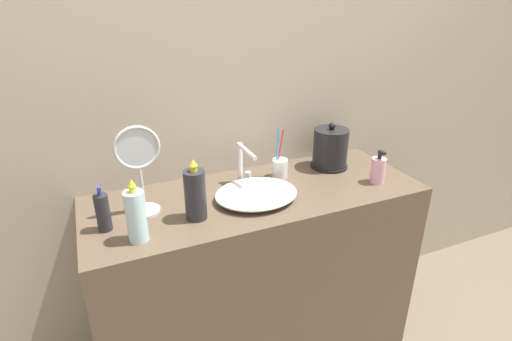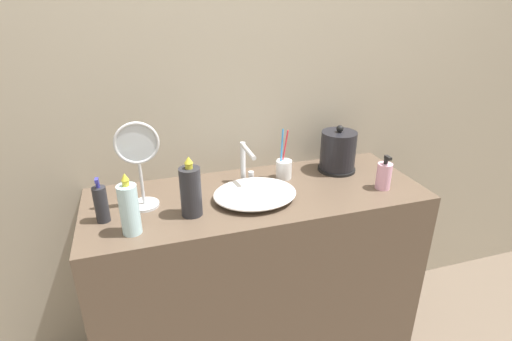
% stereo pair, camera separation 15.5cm
% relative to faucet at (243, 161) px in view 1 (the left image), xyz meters
% --- Properties ---
extents(wall_back, '(6.00, 0.04, 2.60)m').
position_rel_faucet_xyz_m(wall_back, '(0.02, 0.17, 0.35)').
color(wall_back, '#ADA38E').
rests_on(wall_back, ground_plane).
extents(vanity_counter, '(1.35, 0.51, 0.85)m').
position_rel_faucet_xyz_m(vanity_counter, '(0.02, -0.10, -0.53)').
color(vanity_counter, brown).
rests_on(vanity_counter, ground_plane).
extents(sink_basin, '(0.33, 0.27, 0.05)m').
position_rel_faucet_xyz_m(sink_basin, '(-0.01, -0.14, -0.08)').
color(sink_basin, white).
rests_on(sink_basin, vanity_counter).
extents(faucet, '(0.06, 0.17, 0.18)m').
position_rel_faucet_xyz_m(faucet, '(0.00, 0.00, 0.00)').
color(faucet, silver).
rests_on(faucet, vanity_counter).
extents(electric_kettle, '(0.17, 0.17, 0.21)m').
position_rel_faucet_xyz_m(electric_kettle, '(0.43, 0.01, -0.02)').
color(electric_kettle, black).
rests_on(electric_kettle, vanity_counter).
extents(toothbrush_cup, '(0.07, 0.07, 0.22)m').
position_rel_faucet_xyz_m(toothbrush_cup, '(0.17, 0.01, -0.06)').
color(toothbrush_cup, silver).
rests_on(toothbrush_cup, vanity_counter).
extents(lotion_bottle, '(0.05, 0.05, 0.17)m').
position_rel_faucet_xyz_m(lotion_bottle, '(-0.56, -0.14, -0.04)').
color(lotion_bottle, '#28282D').
rests_on(lotion_bottle, vanity_counter).
extents(shampoo_bottle, '(0.08, 0.08, 0.23)m').
position_rel_faucet_xyz_m(shampoo_bottle, '(-0.26, -0.19, -0.01)').
color(shampoo_bottle, '#28282D').
rests_on(shampoo_bottle, vanity_counter).
extents(mouthwash_bottle, '(0.06, 0.06, 0.14)m').
position_rel_faucet_xyz_m(mouthwash_bottle, '(0.52, -0.21, -0.05)').
color(mouthwash_bottle, '#EAA8C6').
rests_on(mouthwash_bottle, vanity_counter).
extents(hand_cream_bottle, '(0.06, 0.06, 0.22)m').
position_rel_faucet_xyz_m(hand_cream_bottle, '(-0.47, -0.25, -0.01)').
color(hand_cream_bottle, silver).
rests_on(hand_cream_bottle, vanity_counter).
extents(vanity_mirror, '(0.16, 0.11, 0.33)m').
position_rel_faucet_xyz_m(vanity_mirror, '(-0.42, -0.07, 0.08)').
color(vanity_mirror, silver).
rests_on(vanity_mirror, vanity_counter).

